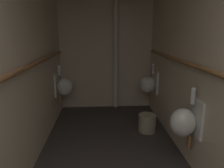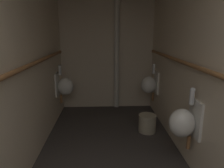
% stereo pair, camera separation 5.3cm
% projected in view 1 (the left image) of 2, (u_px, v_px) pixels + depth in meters
% --- Properties ---
extents(wall_left, '(0.06, 4.61, 2.57)m').
position_uv_depth(wall_left, '(16.00, 68.00, 2.18)').
color(wall_left, beige).
rests_on(wall_left, ground).
extents(wall_right, '(0.06, 4.61, 2.57)m').
position_uv_depth(wall_right, '(204.00, 66.00, 2.29)').
color(wall_right, beige).
rests_on(wall_right, ground).
extents(wall_back, '(2.10, 0.06, 2.57)m').
position_uv_depth(wall_back, '(106.00, 50.00, 4.44)').
color(wall_back, beige).
rests_on(wall_back, ground).
extents(urinal_left_mid, '(0.32, 0.30, 0.76)m').
position_uv_depth(urinal_left_mid, '(64.00, 86.00, 3.97)').
color(urinal_left_mid, silver).
extents(urinal_right_mid, '(0.32, 0.30, 0.76)m').
position_uv_depth(urinal_right_mid, '(185.00, 122.00, 2.39)').
color(urinal_right_mid, silver).
extents(urinal_right_far, '(0.32, 0.30, 0.76)m').
position_uv_depth(urinal_right_far, '(149.00, 84.00, 4.13)').
color(urinal_right_far, silver).
extents(supply_pipe_left, '(0.06, 3.85, 0.06)m').
position_uv_depth(supply_pipe_left, '(25.00, 68.00, 2.18)').
color(supply_pipe_left, '#936038').
extents(supply_pipe_right, '(0.06, 3.92, 0.06)m').
position_uv_depth(supply_pipe_right, '(195.00, 66.00, 2.31)').
color(supply_pipe_right, '#936038').
extents(standpipe_back_wall, '(0.11, 0.11, 2.52)m').
position_uv_depth(standpipe_back_wall, '(116.00, 50.00, 4.34)').
color(standpipe_back_wall, beige).
rests_on(standpipe_back_wall, ground).
extents(waste_bin, '(0.29, 0.29, 0.30)m').
position_uv_depth(waste_bin, '(147.00, 123.00, 3.51)').
color(waste_bin, '#9E937A').
rests_on(waste_bin, ground).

